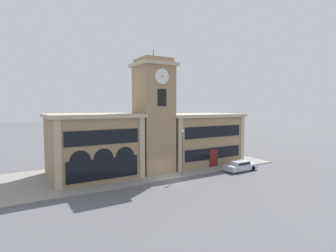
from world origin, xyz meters
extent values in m
plane|color=#56565B|center=(0.00, 0.00, 0.00)|extent=(300.00, 300.00, 0.00)
cube|color=gray|center=(0.00, 6.70, 0.07)|extent=(38.27, 13.41, 0.15)
cube|color=#937A5B|center=(0.00, 4.64, 7.17)|extent=(4.45, 4.45, 14.34)
cube|color=tan|center=(0.00, 4.64, 14.56)|extent=(5.15, 5.15, 0.45)
cube|color=#937A5B|center=(0.00, 4.64, 15.09)|extent=(4.09, 4.09, 0.60)
cylinder|color=#4C4C51|center=(0.00, 4.64, 15.99)|extent=(0.10, 0.10, 1.20)
cylinder|color=silver|center=(0.00, 2.37, 12.85)|extent=(1.98, 0.10, 1.98)
cylinder|color=black|center=(0.00, 2.30, 12.85)|extent=(0.16, 0.04, 0.16)
cylinder|color=silver|center=(2.27, 4.64, 12.85)|extent=(0.10, 1.98, 1.98)
cylinder|color=black|center=(2.34, 4.64, 12.85)|extent=(0.04, 0.16, 0.16)
cube|color=black|center=(0.00, 2.38, 10.16)|extent=(1.25, 0.10, 2.20)
cube|color=#937A5B|center=(-7.75, 6.91, 3.82)|extent=(10.45, 8.99, 7.64)
cube|color=tan|center=(-7.75, 6.91, 7.87)|extent=(11.15, 9.69, 0.45)
cube|color=tan|center=(-12.62, 2.36, 3.82)|extent=(0.70, 0.16, 7.64)
cube|color=tan|center=(-2.87, 2.36, 3.82)|extent=(0.70, 0.16, 7.64)
cube|color=black|center=(-7.75, 2.38, 5.50)|extent=(8.57, 0.10, 1.68)
cube|color=black|center=(-7.75, 2.38, 1.83)|extent=(8.36, 0.10, 2.45)
cylinder|color=black|center=(-10.36, 2.37, 3.06)|extent=(2.30, 0.06, 2.30)
cylinder|color=black|center=(-7.75, 2.37, 3.06)|extent=(2.30, 0.06, 2.30)
cylinder|color=black|center=(-5.14, 2.37, 3.06)|extent=(2.30, 0.06, 2.30)
cube|color=#937A5B|center=(8.83, 6.91, 3.71)|extent=(12.61, 8.99, 7.41)
cube|color=tan|center=(8.83, 6.91, 7.64)|extent=(13.31, 9.69, 0.45)
cube|color=tan|center=(2.87, 2.36, 3.71)|extent=(0.70, 0.16, 7.41)
cube|color=tan|center=(14.79, 2.36, 3.71)|extent=(0.70, 0.16, 7.41)
cube|color=black|center=(8.83, 2.38, 5.34)|extent=(10.34, 0.10, 1.63)
cube|color=maroon|center=(8.83, 2.37, 1.33)|extent=(1.50, 0.12, 2.67)
cube|color=black|center=(8.83, 2.38, 2.14)|extent=(10.34, 0.10, 1.66)
cube|color=#B2B7C1|center=(10.70, -1.21, 0.56)|extent=(4.90, 1.92, 0.75)
cube|color=#B2B7C1|center=(10.51, -1.21, 1.17)|extent=(2.36, 1.71, 0.47)
cube|color=black|center=(10.51, -1.21, 1.17)|extent=(2.26, 1.75, 0.35)
cylinder|color=black|center=(12.21, -0.37, 0.34)|extent=(0.69, 0.23, 0.69)
cylinder|color=black|center=(12.23, -2.03, 0.34)|extent=(0.69, 0.23, 0.69)
cylinder|color=black|center=(9.18, -0.39, 0.34)|extent=(0.69, 0.23, 0.69)
cylinder|color=black|center=(9.20, -2.05, 0.34)|extent=(0.69, 0.23, 0.69)
cylinder|color=#4C4C51|center=(1.78, 0.33, 2.95)|extent=(0.12, 0.12, 5.59)
sphere|color=silver|center=(1.78, 0.33, 5.92)|extent=(0.36, 0.36, 0.36)
camera|label=1|loc=(-16.95, -26.75, 8.92)|focal=28.00mm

